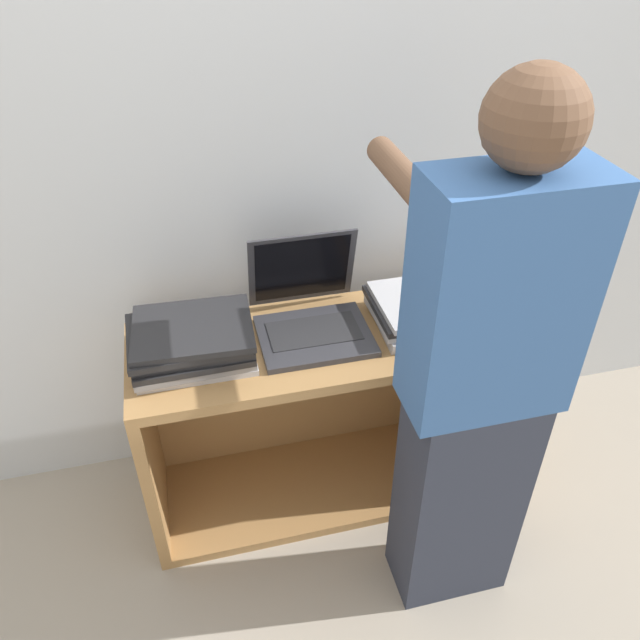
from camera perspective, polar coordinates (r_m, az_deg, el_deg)
name	(u,v)px	position (r m, az deg, el deg)	size (l,w,h in m)	color
ground_plane	(331,534)	(2.31, 1.01, -19.01)	(12.00, 12.00, 0.00)	#9E9384
wall_back	(289,146)	(2.00, -2.87, 15.60)	(8.00, 0.05, 2.40)	silver
cart	(311,406)	(2.23, -0.81, -7.87)	(1.16, 0.46, 0.70)	#A87A47
laptop_open	(310,313)	(1.97, -0.88, 0.64)	(0.35, 0.35, 0.29)	#333338
laptop_stack_left	(191,341)	(1.89, -11.69, -1.93)	(0.37, 0.30, 0.12)	#B7B7BC
laptop_stack_right	(429,309)	(2.03, 9.92, 0.96)	(0.37, 0.30, 0.10)	#B7B7BC
person	(478,388)	(1.67, 14.28, -6.07)	(0.40, 0.53, 1.61)	#2D3342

